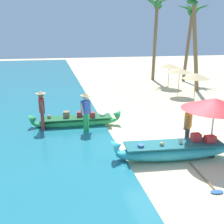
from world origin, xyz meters
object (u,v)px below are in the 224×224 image
Objects in this scene: person_tourist_customer at (188,126)px; patio_umbrella_large at (215,104)px; boat_green_midground at (76,121)px; palm_tree_tall_inland at (194,12)px; paddle at (207,181)px; boat_cyan_foreground at (174,150)px; person_vendor_hatted at (86,110)px; palm_tree_mid_cluster at (156,12)px; palm_tree_leaning_seaward at (192,18)px; person_vendor_assistant at (42,108)px.

person_tourist_customer is 0.76× the size of patio_umbrella_large.
boat_green_midground is 11.92m from palm_tree_tall_inland.
boat_green_midground is 5.06m from person_tourist_customer.
boat_green_midground is 6.07m from patio_umbrella_large.
person_tourist_customer is at bearing 78.11° from paddle.
person_tourist_customer is 11.77m from palm_tree_tall_inland.
person_vendor_hatted reaches higher than boat_cyan_foreground.
palm_tree_mid_cluster is (7.79, 12.36, 4.84)m from person_vendor_hatted.
palm_tree_mid_cluster is (-2.72, 1.27, 0.47)m from palm_tree_leaning_seaward.
boat_green_midground is at bearing -144.98° from palm_tree_tall_inland.
boat_cyan_foreground is 17.06m from palm_tree_leaning_seaward.
patio_umbrella_large is at bearing -104.14° from palm_tree_mid_cluster.
boat_cyan_foreground is 0.59× the size of palm_tree_mid_cluster.
palm_tree_mid_cluster reaches higher than palm_tree_tall_inland.
palm_tree_tall_inland is 5.40m from palm_tree_mid_cluster.
person_tourist_customer is 16.33m from palm_tree_mid_cluster.
person_vendor_hatted is 0.97× the size of paddle.
paddle is at bearing -101.89° from person_tourist_customer.
palm_tree_mid_cluster is (9.59, 11.79, 4.81)m from person_vendor_assistant.
palm_tree_leaning_seaward reaches higher than person_vendor_assistant.
boat_green_midground is at bearing 126.00° from boat_cyan_foreground.
palm_tree_mid_cluster is at bearing 71.33° from boat_cyan_foreground.
boat_cyan_foreground reaches higher than paddle.
palm_tree_mid_cluster is 18.66m from paddle.
palm_tree_mid_cluster is (-0.62, 5.35, 0.32)m from palm_tree_tall_inland.
boat_cyan_foreground is at bearing -119.21° from palm_tree_leaning_seaward.
boat_cyan_foreground is at bearing -50.78° from person_vendor_hatted.
person_tourist_customer is (0.75, 0.57, 0.62)m from boat_cyan_foreground.
palm_tree_leaning_seaward reaches higher than person_vendor_hatted.
palm_tree_tall_inland reaches higher than person_tourist_customer.
person_vendor_assistant is 15.94m from palm_tree_mid_cluster.
boat_green_midground is at bearing -125.32° from palm_tree_mid_cluster.
person_vendor_hatted is at bearing 121.54° from paddle.
person_vendor_hatted is 0.27× the size of palm_tree_leaning_seaward.
boat_green_midground is at bearing 120.14° from paddle.
boat_green_midground is at bearing -136.74° from palm_tree_leaning_seaward.
boat_green_midground is 1.68m from person_vendor_assistant.
paddle is (2.87, -4.67, -0.99)m from person_vendor_hatted.
boat_green_midground is 2.26× the size of paddle.
person_vendor_hatted reaches higher than boat_green_midground.
palm_tree_tall_inland is (8.76, 6.14, 5.27)m from boat_green_midground.
boat_cyan_foreground is at bearing 101.40° from paddle.
person_vendor_hatted is 5.57m from paddle.
palm_tree_tall_inland is at bearing 32.23° from person_vendor_assistant.
palm_tree_leaning_seaward reaches higher than patio_umbrella_large.
person_vendor_assistant is 1.00× the size of paddle.
palm_tree_mid_cluster reaches higher than paddle.
person_tourist_customer is (3.31, -2.56, -0.08)m from person_vendor_hatted.
boat_green_midground is 2.27× the size of person_vendor_assistant.
paddle is at bearing -59.86° from boat_green_midground.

